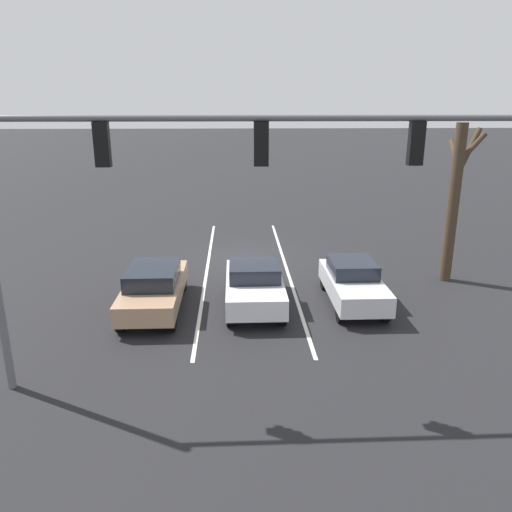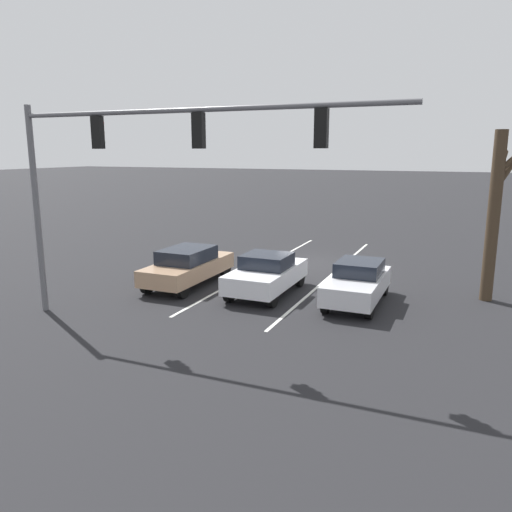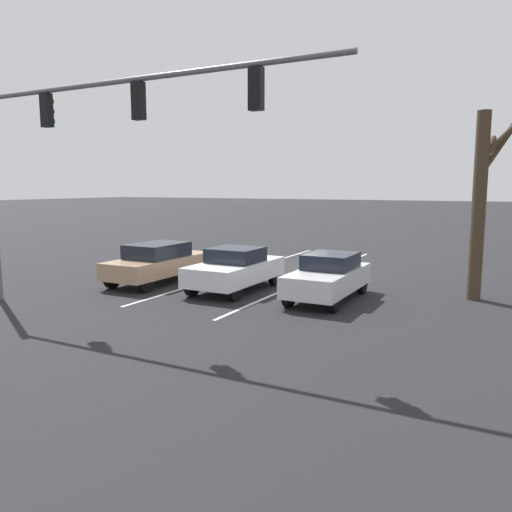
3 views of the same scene
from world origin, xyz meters
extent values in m
plane|color=black|center=(0.00, 0.00, 0.00)|extent=(240.00, 240.00, 0.00)
cube|color=silver|center=(-1.68, 1.80, 0.01)|extent=(0.12, 15.60, 0.01)
cube|color=silver|center=(1.68, 1.80, 0.01)|extent=(0.12, 15.60, 0.01)
cube|color=silver|center=(-3.58, 5.67, 0.67)|extent=(1.71, 4.12, 0.67)
cube|color=black|center=(-3.58, 5.39, 1.25)|extent=(1.51, 1.82, 0.50)
cube|color=red|center=(-4.18, 3.65, 0.84)|extent=(0.24, 0.06, 0.12)
cube|color=red|center=(-2.98, 3.65, 0.84)|extent=(0.24, 0.06, 0.12)
cylinder|color=black|center=(-4.30, 7.14, 0.33)|extent=(0.22, 0.66, 0.66)
cylinder|color=black|center=(-2.85, 7.14, 0.33)|extent=(0.22, 0.66, 0.66)
cylinder|color=black|center=(-4.30, 4.19, 0.33)|extent=(0.22, 0.66, 0.66)
cylinder|color=black|center=(-2.85, 4.19, 0.33)|extent=(0.22, 0.66, 0.66)
cube|color=tan|center=(3.23, 5.81, 0.67)|extent=(1.83, 4.66, 0.63)
cube|color=black|center=(3.23, 5.89, 1.26)|extent=(1.61, 2.30, 0.54)
cube|color=red|center=(2.59, 3.52, 0.83)|extent=(0.24, 0.06, 0.12)
cube|color=red|center=(3.88, 3.52, 0.83)|extent=(0.24, 0.06, 0.12)
cylinder|color=black|center=(2.45, 7.54, 0.35)|extent=(0.22, 0.70, 0.70)
cylinder|color=black|center=(4.02, 7.54, 0.35)|extent=(0.22, 0.70, 0.70)
cylinder|color=black|center=(2.45, 4.08, 0.35)|extent=(0.22, 0.70, 0.70)
cylinder|color=black|center=(4.02, 4.08, 0.35)|extent=(0.22, 0.70, 0.70)
cube|color=silver|center=(-0.15, 5.76, 0.69)|extent=(1.91, 4.21, 0.67)
cube|color=black|center=(-0.15, 5.74, 1.28)|extent=(1.68, 1.65, 0.51)
cube|color=red|center=(-0.82, 3.69, 0.86)|extent=(0.24, 0.06, 0.12)
cube|color=red|center=(0.52, 3.69, 0.86)|extent=(0.24, 0.06, 0.12)
cylinder|color=black|center=(-0.98, 7.26, 0.35)|extent=(0.22, 0.71, 0.71)
cylinder|color=black|center=(0.67, 7.26, 0.35)|extent=(0.22, 0.71, 0.71)
cylinder|color=black|center=(-0.98, 4.26, 0.35)|extent=(0.22, 0.71, 0.71)
cylinder|color=black|center=(0.67, 4.26, 0.35)|extent=(0.22, 0.71, 0.71)
cylinder|color=slate|center=(0.09, 10.60, 6.40)|extent=(11.87, 0.14, 0.14)
cube|color=black|center=(-3.53, 10.60, 5.86)|extent=(0.32, 0.22, 0.95)
sphere|color=red|center=(-3.53, 10.44, 6.14)|extent=(0.20, 0.20, 0.20)
sphere|color=#4C420C|center=(-3.53, 10.44, 5.86)|extent=(0.20, 0.20, 0.20)
sphere|color=#0A3814|center=(-3.53, 10.44, 5.57)|extent=(0.20, 0.20, 0.20)
cube|color=black|center=(-0.11, 10.60, 5.86)|extent=(0.32, 0.22, 0.95)
sphere|color=red|center=(-0.11, 10.44, 6.14)|extent=(0.20, 0.20, 0.20)
sphere|color=#4C420C|center=(-0.11, 10.44, 5.86)|extent=(0.20, 0.20, 0.20)
sphere|color=#0A3814|center=(-0.11, 10.44, 5.57)|extent=(0.20, 0.20, 0.20)
cube|color=black|center=(3.32, 10.60, 5.86)|extent=(0.32, 0.22, 0.95)
sphere|color=red|center=(3.32, 10.44, 6.14)|extent=(0.20, 0.20, 0.20)
sphere|color=#4C420C|center=(3.32, 10.44, 5.86)|extent=(0.20, 0.20, 0.20)
sphere|color=#0A3814|center=(3.32, 10.44, 5.57)|extent=(0.20, 0.20, 0.20)
cylinder|color=#423323|center=(-7.81, 3.36, 3.02)|extent=(0.43, 0.43, 6.04)
cylinder|color=#423323|center=(-8.29, 3.27, 5.11)|extent=(1.15, 0.40, 1.17)
cylinder|color=#423323|center=(-7.93, 2.69, 4.88)|extent=(0.45, 1.48, 0.99)
cylinder|color=#423323|center=(-8.28, 3.07, 4.94)|extent=(1.19, 0.84, 1.81)
camera|label=1|loc=(0.49, 21.66, 6.71)|focal=35.00mm
camera|label=2|loc=(-7.01, 22.72, 5.32)|focal=35.00mm
camera|label=3|loc=(-8.96, 20.90, 3.67)|focal=35.00mm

